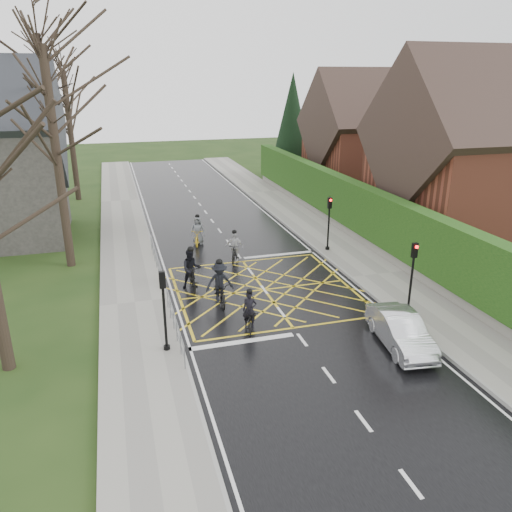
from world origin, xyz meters
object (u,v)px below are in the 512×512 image
cyclist_mid (220,287)px  cyclist_lead (198,234)px  cyclist_back (192,273)px  cyclist_rear (250,316)px  car (401,331)px  cyclist_front (235,250)px

cyclist_mid → cyclist_lead: size_ratio=1.07×
cyclist_back → cyclist_mid: size_ratio=0.98×
cyclist_mid → cyclist_lead: cyclist_mid is taller
cyclist_back → cyclist_rear: bearing=-69.5°
cyclist_rear → cyclist_back: bearing=123.3°
cyclist_rear → car: (5.01, -2.92, 0.09)m
cyclist_lead → car: cyclist_lead is taller
cyclist_front → car: (3.75, -10.60, -0.02)m
cyclist_lead → car: size_ratio=0.52×
cyclist_mid → cyclist_front: (1.91, 5.01, -0.10)m
cyclist_lead → car: (5.16, -14.09, -0.00)m
cyclist_rear → cyclist_lead: (-0.15, 11.17, 0.09)m
cyclist_back → car: bearing=-47.3°
cyclist_rear → car: cyclist_rear is taller
cyclist_rear → cyclist_back: cyclist_back is taller
cyclist_mid → car: 7.95m
cyclist_rear → cyclist_lead: bearing=105.4°
cyclist_rear → cyclist_mid: 2.76m
cyclist_front → cyclist_lead: size_ratio=0.91×
cyclist_back → cyclist_lead: cyclist_back is taller
cyclist_rear → cyclist_back: 4.93m
cyclist_mid → cyclist_back: bearing=116.7°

